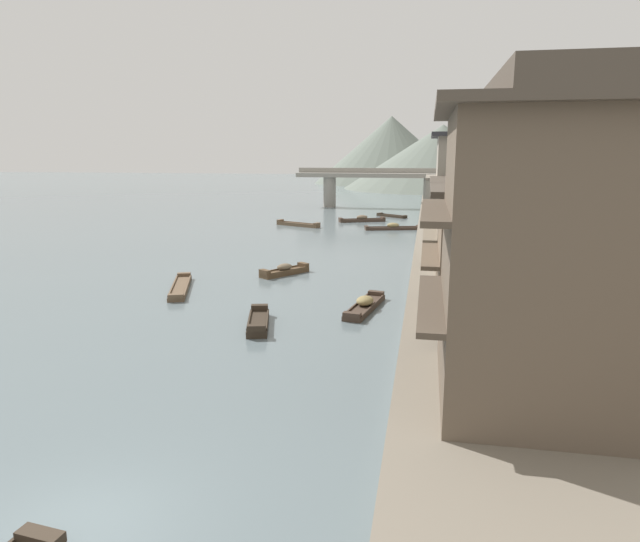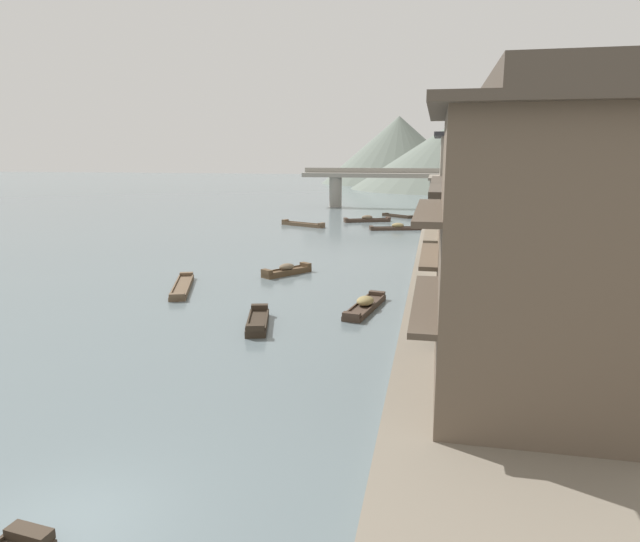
{
  "view_description": "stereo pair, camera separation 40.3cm",
  "coord_description": "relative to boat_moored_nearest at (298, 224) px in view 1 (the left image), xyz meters",
  "views": [
    {
      "loc": [
        6.81,
        -9.04,
        7.65
      ],
      "look_at": [
        1.91,
        16.56,
        2.13
      ],
      "focal_mm": 31.28,
      "sensor_mm": 36.0,
      "label": 1
    },
    {
      "loc": [
        7.21,
        -8.96,
        7.65
      ],
      "look_at": [
        1.91,
        16.56,
        2.13
      ],
      "focal_mm": 31.28,
      "sensor_mm": 36.0,
      "label": 2
    }
  ],
  "objects": [
    {
      "name": "ground_plane",
      "position": [
        6.68,
        -48.95,
        -0.17
      ],
      "size": [
        400.0,
        400.0,
        0.0
      ],
      "primitive_type": "plane",
      "color": "slate"
    },
    {
      "name": "riverbank_right",
      "position": [
        21.73,
        -18.95,
        0.27
      ],
      "size": [
        18.0,
        110.0,
        0.88
      ],
      "primitive_type": "cube",
      "color": "slate",
      "rests_on": "ground"
    },
    {
      "name": "boat_moored_nearest",
      "position": [
        0.0,
        0.0,
        0.0
      ],
      "size": [
        5.2,
        3.1,
        0.54
      ],
      "color": "brown",
      "rests_on": "ground"
    },
    {
      "name": "boat_moored_second",
      "position": [
        -0.19,
        -29.05,
        -0.04
      ],
      "size": [
        2.74,
        5.65,
        0.41
      ],
      "color": "brown",
      "rests_on": "ground"
    },
    {
      "name": "boat_moored_third",
      "position": [
        10.65,
        -31.19,
        0.06
      ],
      "size": [
        1.68,
        4.78,
        0.68
      ],
      "color": "#423328",
      "rests_on": "ground"
    },
    {
      "name": "boat_moored_far",
      "position": [
        6.23,
        -34.86,
        0.02
      ],
      "size": [
        1.73,
        3.67,
        0.57
      ],
      "color": "#33281E",
      "rests_on": "ground"
    },
    {
      "name": "boat_midriver_drifting",
      "position": [
        9.31,
        10.75,
        -0.05
      ],
      "size": [
        3.9,
        3.31,
        0.35
      ],
      "color": "#33281E",
      "rests_on": "ground"
    },
    {
      "name": "boat_midriver_upstream",
      "position": [
        4.68,
        -24.01,
        0.1
      ],
      "size": [
        2.73,
        3.42,
        0.72
      ],
      "color": "brown",
      "rests_on": "ground"
    },
    {
      "name": "boat_upstream_distant",
      "position": [
        6.29,
        5.24,
        0.08
      ],
      "size": [
        5.3,
        2.98,
        0.76
      ],
      "color": "#423328",
      "rests_on": "ground"
    },
    {
      "name": "boat_crossing_west",
      "position": [
        10.19,
        -0.93,
        0.05
      ],
      "size": [
        5.82,
        2.52,
        0.7
      ],
      "color": "#423328",
      "rests_on": "ground"
    },
    {
      "name": "house_waterfront_nearest",
      "position": [
        16.64,
        -42.23,
        5.01
      ],
      "size": [
        6.32,
        7.25,
        8.74
      ],
      "color": "brown",
      "rests_on": "riverbank_right"
    },
    {
      "name": "house_waterfront_second",
      "position": [
        16.37,
        -34.68,
        3.72
      ],
      "size": [
        5.77,
        6.57,
        6.14
      ],
      "color": "#75604C",
      "rests_on": "riverbank_right"
    },
    {
      "name": "house_waterfront_tall",
      "position": [
        16.4,
        -27.55,
        3.71
      ],
      "size": [
        5.84,
        7.97,
        6.14
      ],
      "color": "gray",
      "rests_on": "riverbank_right"
    },
    {
      "name": "house_waterfront_narrow",
      "position": [
        16.16,
        -19.6,
        5.01
      ],
      "size": [
        5.36,
        7.02,
        8.74
      ],
      "color": "gray",
      "rests_on": "riverbank_right"
    },
    {
      "name": "stone_bridge",
      "position": [
        6.68,
        22.47,
        3.45
      ],
      "size": [
        23.83,
        2.4,
        5.59
      ],
      "color": "gray",
      "rests_on": "ground"
    },
    {
      "name": "hill_far_west",
      "position": [
        3.83,
        90.55,
        8.35
      ],
      "size": [
        39.77,
        39.77,
        17.04
      ],
      "primitive_type": "cone",
      "color": "slate",
      "rests_on": "ground"
    },
    {
      "name": "hill_far_centre",
      "position": [
        16.38,
        69.21,
        6.72
      ],
      "size": [
        42.92,
        42.92,
        13.79
      ],
      "primitive_type": "cone",
      "color": "slate",
      "rests_on": "ground"
    }
  ]
}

